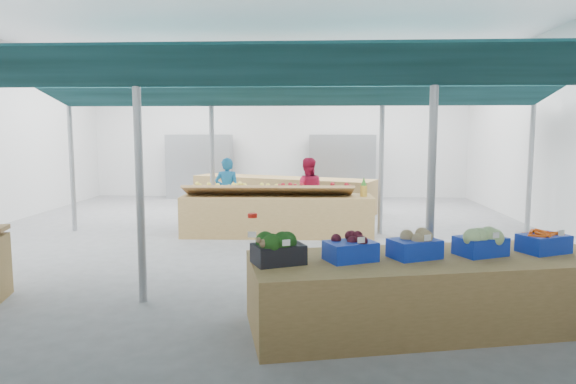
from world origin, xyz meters
name	(u,v)px	position (x,y,z in m)	size (l,w,h in m)	color
floor	(258,237)	(0.00, 0.00, 0.00)	(13.00, 13.00, 0.00)	slate
hall	(264,107)	(0.00, 1.44, 2.65)	(13.00, 13.00, 13.00)	silver
pole_grid	(291,150)	(0.75, -1.75, 1.81)	(10.00, 4.60, 3.00)	gray
awnings	(291,89)	(0.75, -1.75, 2.78)	(9.50, 7.08, 0.30)	black
back_shelving_left	(200,167)	(-2.50, 6.00, 1.00)	(2.00, 0.50, 2.00)	#B23F33
back_shelving_right	(342,167)	(2.00, 6.00, 1.00)	(2.00, 0.50, 2.00)	#B23F33
veg_counter	(432,291)	(2.40, -4.62, 0.38)	(3.92, 1.31, 0.76)	olive
fruit_counter	(277,216)	(0.38, 0.17, 0.41)	(3.84, 0.91, 0.82)	olive
far_counter	(282,194)	(0.27, 3.50, 0.45)	(4.99, 1.00, 0.90)	olive
vendor_left	(227,192)	(-0.82, 1.27, 0.77)	(0.56, 0.37, 1.53)	#165F93
vendor_right	(307,192)	(0.98, 1.27, 0.77)	(0.75, 0.58, 1.53)	#B7163C
crate_broccoli	(278,248)	(0.76, -4.98, 0.92)	(0.60, 0.53, 0.35)	black
crate_beets	(350,248)	(1.50, -4.82, 0.90)	(0.60, 0.53, 0.29)	#102EAE
crate_celeriac	(415,244)	(2.19, -4.67, 0.91)	(0.60, 0.53, 0.31)	#102EAE
crate_cabbage	(481,241)	(2.94, -4.51, 0.92)	(0.60, 0.53, 0.35)	#102EAE
crate_carrots	(544,242)	(3.68, -4.35, 0.87)	(0.60, 0.53, 0.29)	#102EAE
sparrow	(263,243)	(0.61, -5.15, 1.01)	(0.12, 0.09, 0.11)	brown
pole_ribbon	(252,217)	(0.38, -4.04, 1.08)	(0.12, 0.12, 0.28)	red
apple_heap_yellow	(231,188)	(-0.53, 0.07, 0.99)	(1.92, 0.76, 0.27)	#997247
apple_heap_red	(316,188)	(1.15, 0.09, 0.99)	(1.52, 0.75, 0.27)	#997247
pineapple	(364,187)	(2.11, 0.11, 1.00)	(0.14, 0.14, 0.39)	#8C6019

